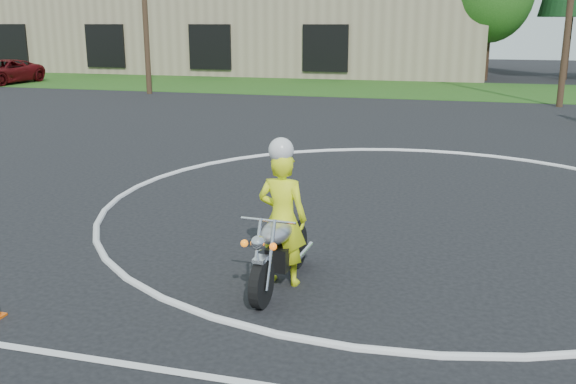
# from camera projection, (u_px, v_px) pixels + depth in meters

# --- Properties ---
(ground) EXTENTS (120.00, 120.00, 0.00)m
(ground) POSITION_uv_depth(u_px,v_px,m) (387.00, 259.00, 10.09)
(ground) COLOR black
(ground) RESTS_ON ground
(grass_strip) EXTENTS (120.00, 10.00, 0.02)m
(grass_strip) POSITION_uv_depth(u_px,v_px,m) (448.00, 90.00, 35.23)
(grass_strip) COLOR #1E4714
(grass_strip) RESTS_ON ground
(course_markings) EXTENTS (19.05, 19.05, 0.12)m
(course_markings) POSITION_uv_depth(u_px,v_px,m) (515.00, 198.00, 13.58)
(course_markings) COLOR silver
(course_markings) RESTS_ON ground
(primary_motorcycle) EXTENTS (0.76, 2.17, 1.14)m
(primary_motorcycle) POSITION_uv_depth(u_px,v_px,m) (280.00, 249.00, 8.91)
(primary_motorcycle) COLOR black
(primary_motorcycle) RESTS_ON ground
(rider_primary_grp) EXTENTS (0.72, 0.49, 2.11)m
(rider_primary_grp) POSITION_uv_depth(u_px,v_px,m) (282.00, 214.00, 8.92)
(rider_primary_grp) COLOR #F0FF1A
(rider_primary_grp) RESTS_ON ground
(pickup_grp) EXTENTS (2.60, 5.28, 1.44)m
(pickup_grp) POSITION_uv_depth(u_px,v_px,m) (3.00, 72.00, 38.74)
(pickup_grp) COLOR #580A0E
(pickup_grp) RESTS_ON ground
(warehouse) EXTENTS (41.00, 17.00, 8.30)m
(warehouse) POSITION_uv_depth(u_px,v_px,m) (224.00, 15.00, 50.94)
(warehouse) COLOR tan
(warehouse) RESTS_ON ground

